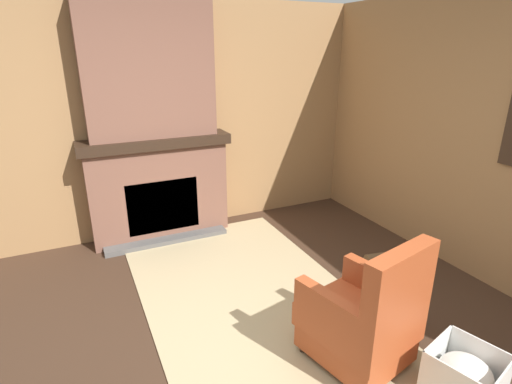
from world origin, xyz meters
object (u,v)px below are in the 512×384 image
Objects in this scene: firewood_stack at (383,266)px; storage_case at (194,127)px; armchair at (363,320)px; laundry_basket at (465,375)px; oil_lamp_vase at (119,129)px.

firewood_stack is 1.64× the size of storage_case.
storage_case is at bearing -5.78° from armchair.
laundry_basket is 1.55× the size of oil_lamp_vase.
laundry_basket is at bearing 25.93° from oil_lamp_vase.
laundry_basket is 3.74m from oil_lamp_vase.
laundry_basket is (0.51, 0.40, -0.19)m from armchair.
armchair is at bearing -141.87° from laundry_basket.
oil_lamp_vase is (-3.20, -1.56, 1.13)m from laundry_basket.
firewood_stack is at bearing 34.96° from storage_case.
laundry_basket is (1.35, -0.55, 0.08)m from firewood_stack.
armchair reaches higher than firewood_stack.
armchair is 1.30m from firewood_stack.
oil_lamp_vase is 1.16× the size of storage_case.
oil_lamp_vase reaches higher than laundry_basket.
firewood_stack is 2.54m from storage_case.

